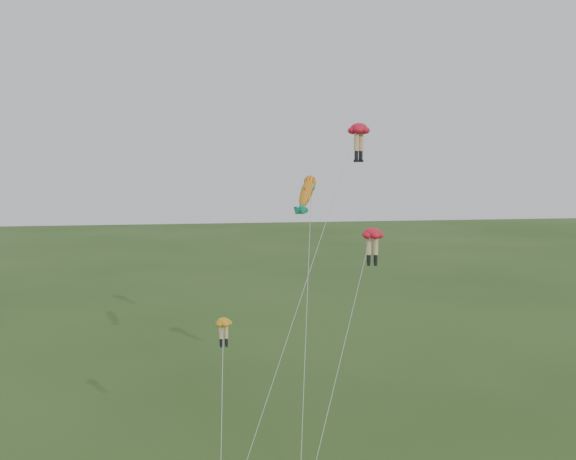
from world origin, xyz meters
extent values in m
ellipsoid|color=red|center=(6.82, 11.30, 19.65)|extent=(2.27, 2.27, 0.81)
cylinder|color=#E3BA86|center=(6.63, 11.15, 18.70)|extent=(0.36, 0.36, 1.24)
cylinder|color=black|center=(6.63, 11.15, 17.77)|extent=(0.28, 0.28, 0.62)
cube|color=black|center=(6.63, 11.15, 17.37)|extent=(0.38, 0.41, 0.18)
cylinder|color=#E3BA86|center=(7.02, 11.45, 18.70)|extent=(0.36, 0.36, 1.24)
cylinder|color=black|center=(7.02, 11.45, 17.77)|extent=(0.28, 0.28, 0.62)
cube|color=black|center=(7.02, 11.45, 17.37)|extent=(0.38, 0.41, 0.18)
cylinder|color=silver|center=(2.13, 5.76, 10.13)|extent=(9.43, 11.12, 19.85)
ellipsoid|color=red|center=(6.83, 7.58, 12.56)|extent=(1.74, 1.74, 0.75)
cylinder|color=#E3BA86|center=(6.61, 7.62, 11.68)|extent=(0.33, 0.33, 1.14)
cylinder|color=black|center=(6.61, 7.62, 10.82)|extent=(0.26, 0.26, 0.57)
cube|color=black|center=(6.61, 7.62, 10.45)|extent=(0.24, 0.36, 0.17)
cylinder|color=#E3BA86|center=(7.06, 7.54, 11.68)|extent=(0.33, 0.33, 1.14)
cylinder|color=black|center=(7.06, 7.54, 10.82)|extent=(0.26, 0.26, 0.57)
cube|color=black|center=(7.06, 7.54, 10.45)|extent=(0.24, 0.36, 0.17)
cylinder|color=silver|center=(3.84, 2.94, 6.57)|extent=(6.01, 9.32, 12.73)
ellipsoid|color=gold|center=(-3.55, -0.13, 8.85)|extent=(0.98, 0.98, 0.46)
cylinder|color=#E3BA86|center=(-3.69, -0.14, 8.30)|extent=(0.21, 0.21, 0.71)
cylinder|color=black|center=(-3.69, -0.14, 7.77)|extent=(0.16, 0.16, 0.35)
cube|color=black|center=(-3.69, -0.14, 7.54)|extent=(0.13, 0.21, 0.10)
cylinder|color=#E3BA86|center=(-3.41, -0.12, 8.30)|extent=(0.21, 0.21, 0.71)
cylinder|color=black|center=(-3.41, -0.12, 7.77)|extent=(0.16, 0.16, 0.35)
cube|color=black|center=(-3.41, -0.12, 7.54)|extent=(0.13, 0.21, 0.10)
cylinder|color=silver|center=(-3.79, -2.10, 4.65)|extent=(0.52, 3.96, 8.87)
ellipsoid|color=yellow|center=(2.62, 8.94, 15.32)|extent=(2.11, 2.65, 2.62)
sphere|color=yellow|center=(2.62, 8.94, 15.32)|extent=(1.43, 1.56, 1.27)
cone|color=#148563|center=(2.62, 8.94, 15.32)|extent=(1.23, 1.39, 1.20)
cone|color=#148563|center=(2.62, 8.94, 15.32)|extent=(1.23, 1.39, 1.20)
cone|color=#148563|center=(2.62, 8.94, 15.32)|extent=(0.69, 0.78, 0.67)
cone|color=#148563|center=(2.62, 8.94, 15.32)|extent=(0.69, 0.78, 0.67)
cone|color=#BD3713|center=(2.62, 8.94, 15.32)|extent=(0.72, 0.80, 0.66)
cylinder|color=silver|center=(1.58, 4.19, 7.77)|extent=(2.13, 9.53, 15.12)
camera|label=1|loc=(-5.34, -33.50, 17.23)|focal=40.00mm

